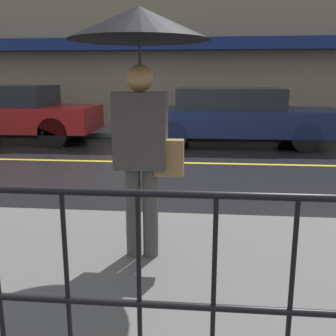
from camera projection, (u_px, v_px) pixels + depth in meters
ground_plane at (144, 162)px, 7.74m from camera, size 80.00×80.00×0.00m
sidewalk_near at (58, 274)px, 3.22m from camera, size 28.00×2.85×0.11m
sidewalk_far at (165, 132)px, 11.64m from camera, size 28.00×1.62×0.11m
lane_marking at (144, 162)px, 7.74m from camera, size 25.20×0.12×0.01m
building_storefront at (168, 19)px, 11.81m from camera, size 28.00×0.85×6.80m
pedestrian at (140, 58)px, 3.07m from camera, size 1.11×1.11×2.05m
car_red at (14, 113)px, 10.10m from camera, size 4.15×1.80×1.44m
car_navy at (234, 116)px, 9.59m from camera, size 4.79×1.84×1.38m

